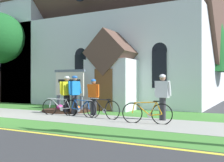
# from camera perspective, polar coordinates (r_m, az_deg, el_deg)

# --- Properties ---
(ground) EXTENTS (140.00, 140.00, 0.00)m
(ground) POSITION_cam_1_polar(r_m,az_deg,el_deg) (15.44, -13.41, -5.57)
(ground) COLOR #333335
(sidewalk_slab) EXTENTS (32.00, 2.66, 0.01)m
(sidewalk_slab) POSITION_cam_1_polar(r_m,az_deg,el_deg) (13.10, -17.32, -6.53)
(sidewalk_slab) COLOR #99968E
(sidewalk_slab) RESTS_ON ground
(church_lawn) EXTENTS (24.00, 2.96, 0.01)m
(church_lawn) POSITION_cam_1_polar(r_m,az_deg,el_deg) (15.20, -9.71, -5.65)
(church_lawn) COLOR #427F33
(church_lawn) RESTS_ON ground
(church_building) EXTENTS (14.29, 11.53, 13.41)m
(church_building) POSITION_cam_1_polar(r_m,az_deg,el_deg) (20.72, -0.13, 9.73)
(church_building) COLOR silver
(church_building) RESTS_ON ground
(church_sign) EXTENTS (1.79, 0.15, 2.07)m
(church_sign) POSITION_cam_1_polar(r_m,az_deg,el_deg) (13.91, -8.77, -0.66)
(church_sign) COLOR slate
(church_sign) RESTS_ON ground
(flower_bed) EXTENTS (2.39, 2.39, 0.34)m
(flower_bed) POSITION_cam_1_polar(r_m,az_deg,el_deg) (13.81, -9.30, -5.91)
(flower_bed) COLOR #382319
(flower_bed) RESTS_ON ground
(bicycle_blue) EXTENTS (1.77, 0.30, 0.84)m
(bicycle_blue) POSITION_cam_1_polar(r_m,az_deg,el_deg) (9.71, 7.26, -6.54)
(bicycle_blue) COLOR black
(bicycle_blue) RESTS_ON ground
(bicycle_silver) EXTENTS (1.74, 0.40, 0.81)m
(bicycle_silver) POSITION_cam_1_polar(r_m,az_deg,el_deg) (11.03, -1.98, -5.75)
(bicycle_silver) COLOR black
(bicycle_silver) RESTS_ON ground
(bicycle_black) EXTENTS (1.70, 0.31, 0.78)m
(bicycle_black) POSITION_cam_1_polar(r_m,az_deg,el_deg) (12.23, -10.75, -5.29)
(bicycle_black) COLOR black
(bicycle_black) RESTS_ON ground
(bicycle_green) EXTENTS (1.68, 0.28, 0.78)m
(bicycle_green) POSITION_cam_1_polar(r_m,az_deg,el_deg) (11.64, -6.61, -5.56)
(bicycle_green) COLOR black
(bicycle_green) RESTS_ON ground
(cyclist_in_orange_jersey) EXTENTS (0.31, 0.75, 1.74)m
(cyclist_in_orange_jersey) POSITION_cam_1_polar(r_m,az_deg,el_deg) (12.55, -7.73, -2.13)
(cyclist_in_orange_jersey) COLOR #2D2D33
(cyclist_in_orange_jersey) RESTS_ON ground
(cyclist_in_red_jersey) EXTENTS (0.67, 0.33, 1.75)m
(cyclist_in_red_jersey) POSITION_cam_1_polar(r_m,az_deg,el_deg) (10.57, 10.42, -2.47)
(cyclist_in_red_jersey) COLOR #2D2D33
(cyclist_in_red_jersey) RESTS_ON ground
(cyclist_in_yellow_jersey) EXTENTS (0.63, 0.29, 1.58)m
(cyclist_in_yellow_jersey) POSITION_cam_1_polar(r_m,az_deg,el_deg) (11.98, -3.85, -2.78)
(cyclist_in_yellow_jersey) COLOR #2D2D33
(cyclist_in_yellow_jersey) RESTS_ON ground
(cyclist_in_white_jersey) EXTENTS (0.39, 0.68, 1.72)m
(cyclist_in_white_jersey) POSITION_cam_1_polar(r_m,az_deg,el_deg) (12.65, -9.34, -2.18)
(cyclist_in_white_jersey) COLOR black
(cyclist_in_white_jersey) RESTS_ON ground
(roadside_conifer) EXTENTS (3.16, 3.16, 8.01)m
(roadside_conifer) POSITION_cam_1_polar(r_m,az_deg,el_deg) (19.82, 19.70, 10.29)
(roadside_conifer) COLOR #4C3823
(roadside_conifer) RESTS_ON ground
(distant_hill) EXTENTS (103.32, 50.16, 17.89)m
(distant_hill) POSITION_cam_1_polar(r_m,az_deg,el_deg) (74.06, 15.10, -1.24)
(distant_hill) COLOR #847A5B
(distant_hill) RESTS_ON ground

